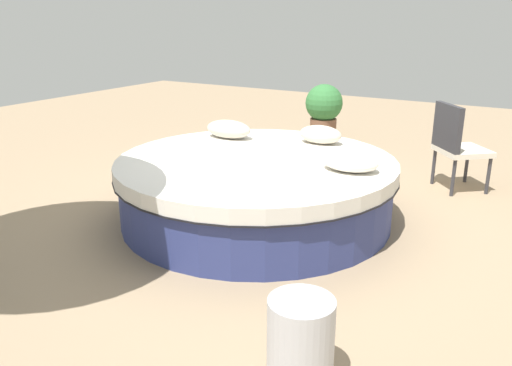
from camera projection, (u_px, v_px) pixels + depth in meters
The scene contains 8 objects.
ground_plane at pixel (256, 218), 5.13m from camera, with size 16.00×16.00×0.00m, color #9E8466.
round_bed at pixel (256, 188), 5.03m from camera, with size 2.68×2.68×0.61m.
throw_pillow_0 at pixel (350, 162), 4.55m from camera, with size 0.50×0.36×0.15m, color silver.
throw_pillow_1 at pixel (320, 135), 5.49m from camera, with size 0.47×0.29×0.19m, color beige.
throw_pillow_2 at pixel (229, 129), 5.73m from camera, with size 0.54×0.30×0.20m, color beige.
patio_chair at pixel (456, 142), 5.80m from camera, with size 0.72×0.72×0.98m.
planter at pixel (324, 112), 7.64m from camera, with size 0.55×0.55×0.95m.
side_table at pixel (300, 343), 2.77m from camera, with size 0.36×0.36×0.51m, color #B7B7BC.
Camera 1 is at (-2.44, 4.09, 1.93)m, focal length 36.47 mm.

